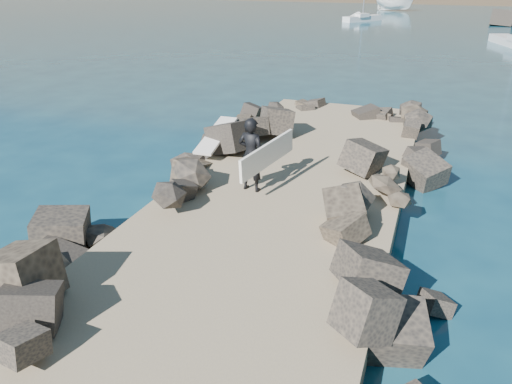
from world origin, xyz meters
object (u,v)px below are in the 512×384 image
at_px(surfboard_resting, 216,139).
at_px(surfer_with_board, 254,155).
at_px(sailboat_b, 362,18).
at_px(boat_imported, 395,3).

xyz_separation_m(surfboard_resting, surfer_with_board, (2.18, -2.47, 0.56)).
bearing_deg(surfboard_resting, sailboat_b, 91.99).
bearing_deg(surfer_with_board, surfboard_resting, 131.48).
xyz_separation_m(surfer_with_board, sailboat_b, (-5.53, 54.10, -1.25)).
bearing_deg(surfboard_resting, boat_imported, 89.40).
xyz_separation_m(surfboard_resting, sailboat_b, (-3.35, 51.63, -0.69)).
distance_m(surfboard_resting, surfer_with_board, 3.35).
bearing_deg(boat_imported, surfer_with_board, -161.08).
relative_size(boat_imported, surfer_with_board, 2.58).
xyz_separation_m(boat_imported, sailboat_b, (-1.99, -18.11, -0.85)).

